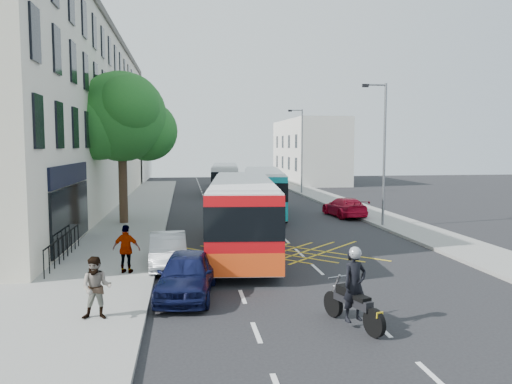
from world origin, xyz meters
name	(u,v)px	position (x,y,z in m)	size (l,w,h in m)	color
ground	(342,292)	(0.00, 0.00, 0.00)	(120.00, 120.00, 0.00)	black
pavement_left	(124,224)	(-8.50, 15.00, 0.07)	(5.00, 70.00, 0.15)	gray
pavement_right	(382,218)	(7.50, 15.00, 0.07)	(3.00, 70.00, 0.15)	gray
terrace_main	(62,118)	(-14.00, 24.49, 6.76)	(8.30, 45.00, 13.50)	beige
terrace_far	(116,143)	(-14.00, 55.00, 5.00)	(8.00, 20.00, 10.00)	silver
building_right	(308,151)	(11.00, 48.00, 4.00)	(6.00, 18.00, 8.00)	silver
street_tree	(121,118)	(-8.51, 14.97, 6.29)	(6.30, 5.70, 8.80)	#382619
lamp_near	(383,147)	(6.20, 12.00, 4.62)	(1.45, 0.15, 8.00)	slate
lamp_far	(301,146)	(6.20, 32.00, 4.62)	(1.45, 0.15, 8.00)	slate
railings	(63,246)	(-9.70, 5.30, 0.72)	(0.08, 5.60, 1.14)	black
bus_near	(242,214)	(-2.45, 6.53, 1.70)	(3.81, 11.69, 3.23)	silver
bus_mid	(263,191)	(0.33, 18.14, 1.61)	(3.86, 11.10, 3.06)	silver
bus_far	(225,178)	(-1.04, 33.10, 1.52)	(3.25, 10.44, 2.89)	silver
motorbike	(354,289)	(-0.66, -2.94, 0.99)	(0.98, 2.27, 2.10)	black
parked_car_blue	(187,274)	(-4.90, 0.34, 0.69)	(1.64, 4.08, 1.39)	#0E1238
parked_car_silver	(168,250)	(-5.60, 4.25, 0.65)	(1.37, 3.92, 1.29)	#B2B6BA
red_hatchback	(344,207)	(5.50, 16.51, 0.64)	(1.79, 4.40, 1.28)	#B40723
distant_car_grey	(220,180)	(-0.73, 43.85, 0.63)	(2.08, 4.51, 1.25)	#3D3F44
distant_car_silver	(274,181)	(5.11, 40.42, 0.66)	(1.56, 3.87, 1.32)	#919498
distant_car_dark	(275,180)	(5.50, 42.05, 0.73)	(1.55, 4.46, 1.47)	black
pedestrian_near	(96,288)	(-7.24, -1.83, 0.97)	(0.80, 0.62, 1.65)	gray
pedestrian_far	(126,249)	(-7.00, 2.91, 1.01)	(1.01, 0.42, 1.73)	gray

